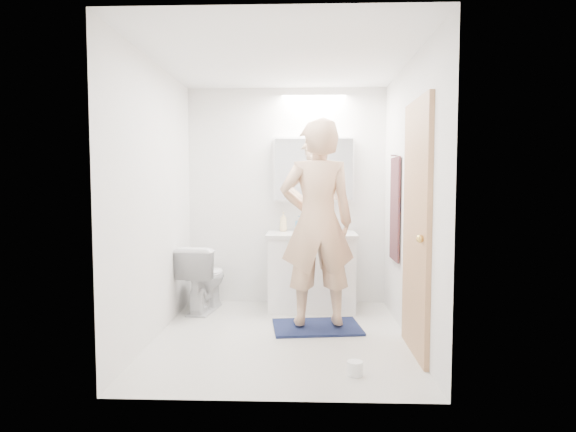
{
  "coord_description": "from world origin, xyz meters",
  "views": [
    {
      "loc": [
        0.2,
        -4.14,
        1.36
      ],
      "look_at": [
        0.05,
        0.25,
        1.05
      ],
      "focal_mm": 30.03,
      "sensor_mm": 36.0,
      "label": 1
    }
  ],
  "objects_px": {
    "medicine_cabinet": "(314,169)",
    "soap_bottle_b": "(300,223)",
    "soap_bottle_a": "(283,222)",
    "toilet_paper_roll": "(355,368)",
    "vanity_cabinet": "(311,273)",
    "toothbrush_cup": "(329,228)",
    "toilet": "(204,278)",
    "person": "(317,223)"
  },
  "relations": [
    {
      "from": "vanity_cabinet",
      "to": "soap_bottle_a",
      "type": "xyz_separation_m",
      "value": [
        -0.31,
        0.15,
        0.54
      ]
    },
    {
      "from": "medicine_cabinet",
      "to": "soap_bottle_b",
      "type": "xyz_separation_m",
      "value": [
        -0.15,
        -0.03,
        -0.6
      ]
    },
    {
      "from": "toilet",
      "to": "toilet_paper_roll",
      "type": "bearing_deg",
      "value": 138.42
    },
    {
      "from": "vanity_cabinet",
      "to": "medicine_cabinet",
      "type": "xyz_separation_m",
      "value": [
        0.02,
        0.21,
        1.11
      ]
    },
    {
      "from": "person",
      "to": "toilet",
      "type": "bearing_deg",
      "value": -33.37
    },
    {
      "from": "medicine_cabinet",
      "to": "soap_bottle_a",
      "type": "height_order",
      "value": "medicine_cabinet"
    },
    {
      "from": "vanity_cabinet",
      "to": "toothbrush_cup",
      "type": "height_order",
      "value": "toothbrush_cup"
    },
    {
      "from": "soap_bottle_a",
      "to": "toilet_paper_roll",
      "type": "relative_size",
      "value": 1.96
    },
    {
      "from": "vanity_cabinet",
      "to": "toilet_paper_roll",
      "type": "height_order",
      "value": "vanity_cabinet"
    },
    {
      "from": "vanity_cabinet",
      "to": "medicine_cabinet",
      "type": "relative_size",
      "value": 1.02
    },
    {
      "from": "toothbrush_cup",
      "to": "toilet_paper_roll",
      "type": "distance_m",
      "value": 2.11
    },
    {
      "from": "toilet_paper_roll",
      "to": "soap_bottle_a",
      "type": "bearing_deg",
      "value": 106.94
    },
    {
      "from": "soap_bottle_a",
      "to": "toothbrush_cup",
      "type": "height_order",
      "value": "soap_bottle_a"
    },
    {
      "from": "vanity_cabinet",
      "to": "medicine_cabinet",
      "type": "distance_m",
      "value": 1.13
    },
    {
      "from": "vanity_cabinet",
      "to": "person",
      "type": "height_order",
      "value": "person"
    },
    {
      "from": "medicine_cabinet",
      "to": "person",
      "type": "height_order",
      "value": "person"
    },
    {
      "from": "toilet",
      "to": "medicine_cabinet",
      "type": "bearing_deg",
      "value": -156.37
    },
    {
      "from": "vanity_cabinet",
      "to": "soap_bottle_a",
      "type": "relative_size",
      "value": 4.18
    },
    {
      "from": "medicine_cabinet",
      "to": "toilet_paper_roll",
      "type": "relative_size",
      "value": 8.0
    },
    {
      "from": "soap_bottle_a",
      "to": "toothbrush_cup",
      "type": "distance_m",
      "value": 0.51
    },
    {
      "from": "medicine_cabinet",
      "to": "toothbrush_cup",
      "type": "relative_size",
      "value": 9.58
    },
    {
      "from": "vanity_cabinet",
      "to": "soap_bottle_a",
      "type": "height_order",
      "value": "soap_bottle_a"
    },
    {
      "from": "toilet",
      "to": "soap_bottle_a",
      "type": "xyz_separation_m",
      "value": [
        0.83,
        0.27,
        0.58
      ]
    },
    {
      "from": "medicine_cabinet",
      "to": "toothbrush_cup",
      "type": "bearing_deg",
      "value": -16.24
    },
    {
      "from": "medicine_cabinet",
      "to": "toilet_paper_roll",
      "type": "height_order",
      "value": "medicine_cabinet"
    },
    {
      "from": "vanity_cabinet",
      "to": "soap_bottle_b",
      "type": "distance_m",
      "value": 0.56
    },
    {
      "from": "soap_bottle_b",
      "to": "toothbrush_cup",
      "type": "height_order",
      "value": "soap_bottle_b"
    },
    {
      "from": "person",
      "to": "toilet_paper_roll",
      "type": "bearing_deg",
      "value": 95.54
    },
    {
      "from": "toilet",
      "to": "soap_bottle_b",
      "type": "bearing_deg",
      "value": -155.77
    },
    {
      "from": "medicine_cabinet",
      "to": "soap_bottle_a",
      "type": "relative_size",
      "value": 4.08
    },
    {
      "from": "soap_bottle_a",
      "to": "soap_bottle_b",
      "type": "relative_size",
      "value": 1.27
    },
    {
      "from": "toilet",
      "to": "person",
      "type": "distance_m",
      "value": 1.47
    },
    {
      "from": "toilet",
      "to": "soap_bottle_b",
      "type": "distance_m",
      "value": 1.19
    },
    {
      "from": "person",
      "to": "soap_bottle_b",
      "type": "bearing_deg",
      "value": -86.24
    },
    {
      "from": "soap_bottle_b",
      "to": "toilet_paper_roll",
      "type": "relative_size",
      "value": 1.54
    },
    {
      "from": "vanity_cabinet",
      "to": "medicine_cabinet",
      "type": "height_order",
      "value": "medicine_cabinet"
    },
    {
      "from": "soap_bottle_a",
      "to": "toothbrush_cup",
      "type": "xyz_separation_m",
      "value": [
        0.5,
        0.01,
        -0.07
      ]
    },
    {
      "from": "toilet",
      "to": "soap_bottle_a",
      "type": "distance_m",
      "value": 1.05
    },
    {
      "from": "soap_bottle_a",
      "to": "toilet_paper_roll",
      "type": "height_order",
      "value": "soap_bottle_a"
    },
    {
      "from": "vanity_cabinet",
      "to": "toilet_paper_roll",
      "type": "bearing_deg",
      "value": -81.03
    },
    {
      "from": "toothbrush_cup",
      "to": "vanity_cabinet",
      "type": "bearing_deg",
      "value": -140.59
    },
    {
      "from": "vanity_cabinet",
      "to": "soap_bottle_a",
      "type": "bearing_deg",
      "value": 154.06
    }
  ]
}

